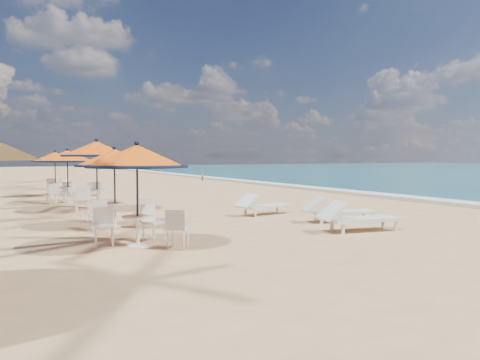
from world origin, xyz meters
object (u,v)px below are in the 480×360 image
Objects in this scene: station_3 at (66,163)px; station_0 at (138,169)px; station_2 at (96,155)px; lounger_near at (356,217)px; lounger_mid at (336,210)px; lounger_far at (262,205)px; station_4 at (55,162)px; station_1 at (115,165)px.

station_0 is at bearing -89.82° from station_3.
station_3 is at bearing 99.68° from station_2.
lounger_near is 1.68m from lounger_mid.
station_4 is at bearing 105.40° from lounger_far.
station_0 is 1.02× the size of station_4.
station_1 is 5.09m from lounger_far.
station_1 is 1.07× the size of lounger_far.
station_2 is 9.58m from lounger_near.
lounger_mid is (6.19, -13.46, -1.27)m from station_4.
lounger_mid is (5.94, -2.18, -1.34)m from station_1.
station_0 is 10.64m from station_3.
station_0 is 0.99× the size of lounger_near.
station_4 is (-0.56, 7.01, -0.34)m from station_2.
station_2 is 1.14× the size of station_3.
lounger_mid is at bearing -65.31° from station_4.
lounger_far is (5.15, -7.24, -1.33)m from station_3.
station_2 reaches higher than station_0.
station_1 is 0.86× the size of station_2.
station_3 reaches higher than lounger_far.
station_0 is 1.02× the size of lounger_mid.
station_4 is at bearing 94.58° from station_2.
station_4 is 16.07m from lounger_near.
station_4 is at bearing 91.28° from station_1.
station_3 is 3.71m from station_4.
lounger_mid is at bearing -48.92° from station_2.
station_0 reaches higher than station_1.
station_3 is at bearing 90.18° from station_0.
station_4 is 1.00× the size of lounger_mid.
station_2 is 1.15× the size of station_4.
station_4 is (-0.25, 11.28, -0.07)m from station_1.
station_1 is (0.22, 3.07, 0.03)m from station_0.
lounger_near is at bearing -92.65° from lounger_mid.
station_4 reaches higher than lounger_far.
station_0 is at bearing -156.13° from lounger_far.
station_0 is 1.03× the size of station_1.
lounger_near is (5.53, -0.67, -1.30)m from station_0.
lounger_mid is (6.16, 0.89, -1.31)m from station_0.
station_3 is at bearing 91.91° from station_1.
lounger_near is (5.00, -8.02, -1.60)m from station_2.
lounger_far is (5.11, 3.40, -1.34)m from station_0.
station_4 is at bearing 90.13° from station_0.
station_2 is 6.27m from lounger_far.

